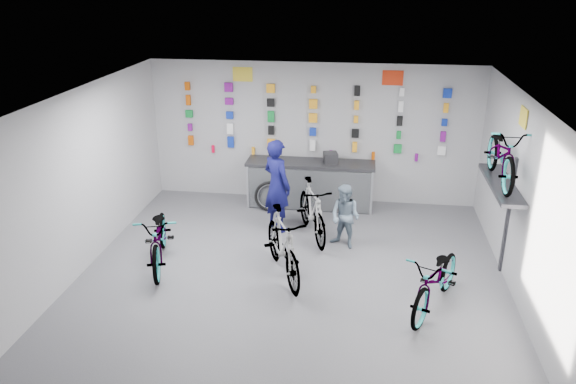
# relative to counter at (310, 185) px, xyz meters

# --- Properties ---
(floor) EXTENTS (8.00, 8.00, 0.00)m
(floor) POSITION_rel_counter_xyz_m (0.00, -3.54, -0.49)
(floor) COLOR #4B4B50
(floor) RESTS_ON ground
(ceiling) EXTENTS (8.00, 8.00, 0.00)m
(ceiling) POSITION_rel_counter_xyz_m (0.00, -3.54, 2.51)
(ceiling) COLOR white
(ceiling) RESTS_ON wall_back
(wall_back) EXTENTS (7.00, 0.00, 7.00)m
(wall_back) POSITION_rel_counter_xyz_m (0.00, 0.46, 1.01)
(wall_back) COLOR #B2B2B5
(wall_back) RESTS_ON floor
(wall_left) EXTENTS (0.00, 8.00, 8.00)m
(wall_left) POSITION_rel_counter_xyz_m (-3.50, -3.54, 1.01)
(wall_left) COLOR #B2B2B5
(wall_left) RESTS_ON floor
(wall_right) EXTENTS (0.00, 8.00, 8.00)m
(wall_right) POSITION_rel_counter_xyz_m (3.50, -3.54, 1.01)
(wall_right) COLOR #B2B2B5
(wall_right) RESTS_ON floor
(counter) EXTENTS (2.70, 0.66, 1.00)m
(counter) POSITION_rel_counter_xyz_m (0.00, 0.00, 0.00)
(counter) COLOR black
(counter) RESTS_ON floor
(merch_wall) EXTENTS (5.56, 0.08, 1.56)m
(merch_wall) POSITION_rel_counter_xyz_m (-0.06, 0.39, 1.29)
(merch_wall) COLOR #D15107
(merch_wall) RESTS_ON wall_back
(wall_bracket) EXTENTS (0.39, 1.90, 2.00)m
(wall_bracket) POSITION_rel_counter_xyz_m (3.33, -2.34, 0.98)
(wall_bracket) COLOR #333338
(wall_bracket) RESTS_ON wall_right
(sign_left) EXTENTS (0.42, 0.02, 0.30)m
(sign_left) POSITION_rel_counter_xyz_m (-1.50, 0.44, 2.23)
(sign_left) COLOR yellow
(sign_left) RESTS_ON wall_back
(sign_right) EXTENTS (0.42, 0.02, 0.30)m
(sign_right) POSITION_rel_counter_xyz_m (1.60, 0.44, 2.23)
(sign_right) COLOR red
(sign_right) RESTS_ON wall_back
(sign_side) EXTENTS (0.02, 0.40, 0.30)m
(sign_side) POSITION_rel_counter_xyz_m (3.48, -2.34, 2.16)
(sign_side) COLOR yellow
(sign_side) RESTS_ON wall_right
(bike_left) EXTENTS (1.18, 2.06, 1.02)m
(bike_left) POSITION_rel_counter_xyz_m (-2.28, -2.92, 0.02)
(bike_left) COLOR gray
(bike_left) RESTS_ON floor
(bike_center) EXTENTS (1.26, 1.96, 1.15)m
(bike_center) POSITION_rel_counter_xyz_m (-0.14, -3.05, 0.09)
(bike_center) COLOR gray
(bike_center) RESTS_ON floor
(bike_right) EXTENTS (1.35, 1.95, 0.97)m
(bike_right) POSITION_rel_counter_xyz_m (2.26, -3.68, -0.00)
(bike_right) COLOR gray
(bike_right) RESTS_ON floor
(bike_service) EXTENTS (1.12, 1.88, 1.09)m
(bike_service) POSITION_rel_counter_xyz_m (0.19, -1.48, 0.06)
(bike_service) COLOR gray
(bike_service) RESTS_ON floor
(bike_wall) EXTENTS (0.63, 1.80, 0.95)m
(bike_wall) POSITION_rel_counter_xyz_m (3.25, -2.34, 1.57)
(bike_wall) COLOR gray
(bike_wall) RESTS_ON wall_bracket
(clerk) EXTENTS (0.79, 0.76, 1.82)m
(clerk) POSITION_rel_counter_xyz_m (-0.52, -1.23, 0.42)
(clerk) COLOR #0D0E45
(clerk) RESTS_ON floor
(customer) EXTENTS (0.73, 0.68, 1.19)m
(customer) POSITION_rel_counter_xyz_m (0.82, -1.81, 0.11)
(customer) COLOR slate
(customer) RESTS_ON floor
(spare_wheel) EXTENTS (0.66, 0.21, 0.65)m
(spare_wheel) POSITION_rel_counter_xyz_m (-0.81, -0.37, -0.16)
(spare_wheel) COLOR black
(spare_wheel) RESTS_ON floor
(register) EXTENTS (0.34, 0.36, 0.22)m
(register) POSITION_rel_counter_xyz_m (0.42, 0.01, 0.62)
(register) COLOR black
(register) RESTS_ON counter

